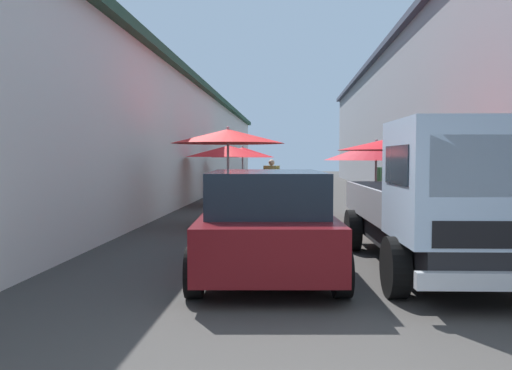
{
  "coord_description": "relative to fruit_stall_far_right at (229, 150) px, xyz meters",
  "views": [
    {
      "loc": [
        -2.86,
        0.29,
        1.64
      ],
      "look_at": [
        7.01,
        0.94,
        1.11
      ],
      "focal_mm": 36.19,
      "sensor_mm": 36.0,
      "label": 1
    }
  ],
  "objects": [
    {
      "name": "building_left_whitewash",
      "position": [
        6.57,
        5.61,
        0.48
      ],
      "size": [
        49.8,
        7.5,
        4.6
      ],
      "color": "silver",
      "rests_on": "ground"
    },
    {
      "name": "vendor_in_shade",
      "position": [
        6.15,
        -0.77,
        -0.93
      ],
      "size": [
        0.36,
        0.59,
        1.57
      ],
      "color": "navy",
      "rests_on": "ground"
    },
    {
      "name": "fruit_stall_far_left",
      "position": [
        -1.5,
        -3.76,
        -0.09
      ],
      "size": [
        2.82,
        2.82,
        2.18
      ],
      "color": "#9E9EA3",
      "rests_on": "ground"
    },
    {
      "name": "fruit_stall_near_left",
      "position": [
        5.27,
        0.64,
        -0.14
      ],
      "size": [
        2.89,
        2.89,
        2.12
      ],
      "color": "#9E9EA3",
      "rests_on": "ground"
    },
    {
      "name": "fruit_stall_near_right",
      "position": [
        1.3,
        -3.6,
        -0.19
      ],
      "size": [
        2.66,
        2.66,
        2.12
      ],
      "color": "#9E9EA3",
      "rests_on": "ground"
    },
    {
      "name": "ground",
      "position": [
        4.32,
        -1.71,
        -1.83
      ],
      "size": [
        90.0,
        90.0,
        0.0
      ],
      "primitive_type": "plane",
      "color": "#3D3A38"
    },
    {
      "name": "fruit_stall_mid_lane",
      "position": [
        9.51,
        0.54,
        -0.18
      ],
      "size": [
        2.68,
        2.68,
        2.14
      ],
      "color": "#9E9EA3",
      "rests_on": "ground"
    },
    {
      "name": "vendor_by_crates",
      "position": [
        3.12,
        -4.19,
        -0.92
      ],
      "size": [
        0.38,
        0.57,
        1.57
      ],
      "color": "#665B4C",
      "rests_on": "ground"
    },
    {
      "name": "plastic_stool",
      "position": [
        1.3,
        -0.09,
        -1.5
      ],
      "size": [
        0.3,
        0.3,
        0.43
      ],
      "color": "#1E8C3F",
      "rests_on": "ground"
    },
    {
      "name": "hatchback_car",
      "position": [
        -4.8,
        -1.08,
        -1.09
      ],
      "size": [
        4.01,
        2.13,
        1.45
      ],
      "color": "#600F14",
      "rests_on": "ground"
    },
    {
      "name": "fruit_stall_far_right",
      "position": [
        0.0,
        0.0,
        0.0
      ],
      "size": [
        2.67,
        2.67,
        2.38
      ],
      "color": "#9E9EA3",
      "rests_on": "ground"
    },
    {
      "name": "delivery_truck",
      "position": [
        -5.28,
        -3.5,
        -0.79
      ],
      "size": [
        4.98,
        2.12,
        2.08
      ],
      "color": "black",
      "rests_on": "ground"
    },
    {
      "name": "building_right_concrete",
      "position": [
        6.57,
        -9.03,
        1.44
      ],
      "size": [
        49.8,
        7.5,
        6.52
      ],
      "color": "gray",
      "rests_on": "ground"
    }
  ]
}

